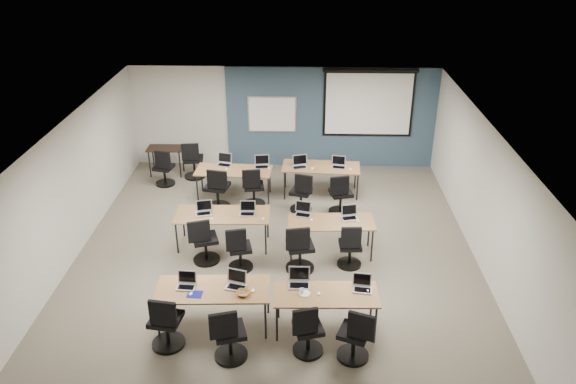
{
  "coord_description": "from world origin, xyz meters",
  "views": [
    {
      "loc": [
        0.53,
        -9.62,
        6.22
      ],
      "look_at": [
        0.24,
        0.4,
        1.19
      ],
      "focal_mm": 35.0,
      "sensor_mm": 36.0,
      "label": 1
    }
  ],
  "objects_px": {
    "laptop_8": "(224,162)",
    "task_chair_9": "(253,190)",
    "task_chair_6": "(299,252)",
    "task_chair_8": "(218,192)",
    "whiteboard": "(272,114)",
    "spare_chair_b": "(164,171)",
    "task_chair_10": "(302,195)",
    "spare_chair_a": "(193,163)",
    "laptop_5": "(248,211)",
    "training_table_back_left": "(234,172)",
    "laptop_11": "(339,164)",
    "laptop_10": "(300,164)",
    "task_chair_2": "(307,334)",
    "task_chair_5": "(239,252)",
    "task_chair_7": "(350,249)",
    "laptop_3": "(362,286)",
    "utility_table": "(165,151)",
    "training_table_back_right": "(321,168)",
    "task_chair_3": "(355,339)",
    "task_chair_0": "(166,326)",
    "laptop_4": "(204,210)",
    "laptop_1": "(236,283)",
    "laptop_7": "(349,215)",
    "task_chair_1": "(229,338)",
    "training_table_front_left": "(213,291)",
    "projector_screen": "(369,99)",
    "task_chair_4": "(204,244)",
    "training_table_mid_right": "(331,224)",
    "training_table_front_right": "(326,296)",
    "laptop_2": "(299,280)",
    "training_table_mid_left": "(223,216)"
  },
  "relations": [
    {
      "from": "laptop_1",
      "to": "laptop_5",
      "type": "height_order",
      "value": "laptop_1"
    },
    {
      "from": "laptop_8",
      "to": "laptop_10",
      "type": "relative_size",
      "value": 0.98
    },
    {
      "from": "training_table_back_left",
      "to": "task_chair_10",
      "type": "relative_size",
      "value": 1.82
    },
    {
      "from": "training_table_back_left",
      "to": "laptop_11",
      "type": "xyz_separation_m",
      "value": [
        2.5,
        0.25,
        0.11
      ]
    },
    {
      "from": "training_table_front_right",
      "to": "spare_chair_b",
      "type": "bearing_deg",
      "value": 124.3
    },
    {
      "from": "projector_screen",
      "to": "training_table_back_right",
      "type": "distance_m",
      "value": 2.41
    },
    {
      "from": "task_chair_7",
      "to": "task_chair_5",
      "type": "bearing_deg",
      "value": -178.55
    },
    {
      "from": "spare_chair_a",
      "to": "task_chair_1",
      "type": "bearing_deg",
      "value": -82.28
    },
    {
      "from": "laptop_3",
      "to": "laptop_10",
      "type": "distance_m",
      "value": 4.95
    },
    {
      "from": "laptop_3",
      "to": "task_chair_10",
      "type": "xyz_separation_m",
      "value": [
        -1.01,
        3.96,
        -0.38
      ]
    },
    {
      "from": "training_table_mid_right",
      "to": "task_chair_1",
      "type": "height_order",
      "value": "task_chair_1"
    },
    {
      "from": "task_chair_5",
      "to": "spare_chair_b",
      "type": "bearing_deg",
      "value": 109.03
    },
    {
      "from": "training_table_back_left",
      "to": "task_chair_7",
      "type": "height_order",
      "value": "task_chair_7"
    },
    {
      "from": "task_chair_5",
      "to": "laptop_10",
      "type": "distance_m",
      "value": 3.49
    },
    {
      "from": "task_chair_2",
      "to": "task_chair_5",
      "type": "relative_size",
      "value": 1.0
    },
    {
      "from": "task_chair_10",
      "to": "task_chair_6",
      "type": "bearing_deg",
      "value": -74.26
    },
    {
      "from": "training_table_mid_left",
      "to": "task_chair_3",
      "type": "relative_size",
      "value": 1.94
    },
    {
      "from": "laptop_8",
      "to": "utility_table",
      "type": "xyz_separation_m",
      "value": [
        -1.67,
        0.98,
        -0.14
      ]
    },
    {
      "from": "task_chair_10",
      "to": "laptop_5",
      "type": "bearing_deg",
      "value": -110.23
    },
    {
      "from": "laptop_8",
      "to": "task_chair_9",
      "type": "distance_m",
      "value": 1.12
    },
    {
      "from": "spare_chair_b",
      "to": "task_chair_7",
      "type": "bearing_deg",
      "value": -25.58
    },
    {
      "from": "training_table_back_right",
      "to": "task_chair_3",
      "type": "bearing_deg",
      "value": -82.53
    },
    {
      "from": "task_chair_7",
      "to": "training_table_front_right",
      "type": "bearing_deg",
      "value": -108.6
    },
    {
      "from": "task_chair_4",
      "to": "task_chair_5",
      "type": "bearing_deg",
      "value": -36.02
    },
    {
      "from": "laptop_4",
      "to": "task_chair_5",
      "type": "height_order",
      "value": "laptop_4"
    },
    {
      "from": "projector_screen",
      "to": "laptop_5",
      "type": "relative_size",
      "value": 7.59
    },
    {
      "from": "training_table_mid_right",
      "to": "training_table_front_right",
      "type": "bearing_deg",
      "value": -97.37
    },
    {
      "from": "task_chair_1",
      "to": "spare_chair_b",
      "type": "xyz_separation_m",
      "value": [
        -2.39,
        6.12,
        -0.01
      ]
    },
    {
      "from": "training_table_back_left",
      "to": "laptop_11",
      "type": "height_order",
      "value": "laptop_11"
    },
    {
      "from": "laptop_5",
      "to": "training_table_mid_right",
      "type": "bearing_deg",
      "value": -10.99
    },
    {
      "from": "training_table_front_left",
      "to": "task_chair_8",
      "type": "distance_m",
      "value": 4.14
    },
    {
      "from": "laptop_8",
      "to": "task_chair_10",
      "type": "distance_m",
      "value": 2.15
    },
    {
      "from": "training_table_back_right",
      "to": "laptop_4",
      "type": "relative_size",
      "value": 5.81
    },
    {
      "from": "task_chair_0",
      "to": "laptop_4",
      "type": "relative_size",
      "value": 3.15
    },
    {
      "from": "training_table_front_left",
      "to": "training_table_front_right",
      "type": "height_order",
      "value": "same"
    },
    {
      "from": "task_chair_2",
      "to": "laptop_8",
      "type": "xyz_separation_m",
      "value": [
        -2.0,
        5.65,
        0.4
      ]
    },
    {
      "from": "laptop_8",
      "to": "spare_chair_a",
      "type": "bearing_deg",
      "value": 154.51
    },
    {
      "from": "training_table_mid_left",
      "to": "laptop_3",
      "type": "relative_size",
      "value": 6.26
    },
    {
      "from": "utility_table",
      "to": "spare_chair_a",
      "type": "xyz_separation_m",
      "value": [
        0.75,
        -0.21,
        -0.23
      ]
    },
    {
      "from": "laptop_4",
      "to": "laptop_10",
      "type": "distance_m",
      "value": 3.05
    },
    {
      "from": "laptop_1",
      "to": "laptop_2",
      "type": "xyz_separation_m",
      "value": [
        1.02,
        0.08,
        0.0
      ]
    },
    {
      "from": "task_chair_8",
      "to": "task_chair_7",
      "type": "bearing_deg",
      "value": -27.08
    },
    {
      "from": "whiteboard",
      "to": "spare_chair_b",
      "type": "bearing_deg",
      "value": -153.3
    },
    {
      "from": "task_chair_6",
      "to": "task_chair_5",
      "type": "bearing_deg",
      "value": 168.51
    },
    {
      "from": "task_chair_6",
      "to": "task_chair_8",
      "type": "height_order",
      "value": "task_chair_8"
    },
    {
      "from": "laptop_8",
      "to": "task_chair_3",
      "type": "bearing_deg",
      "value": -50.48
    },
    {
      "from": "laptop_7",
      "to": "whiteboard",
      "type": "bearing_deg",
      "value": 99.91
    },
    {
      "from": "task_chair_0",
      "to": "laptop_5",
      "type": "xyz_separation_m",
      "value": [
        1.0,
        3.12,
        0.37
      ]
    },
    {
      "from": "spare_chair_b",
      "to": "projector_screen",
      "type": "bearing_deg",
      "value": 27.36
    },
    {
      "from": "task_chair_5",
      "to": "task_chair_10",
      "type": "xyz_separation_m",
      "value": [
        1.17,
        2.4,
        0.01
      ]
    }
  ]
}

